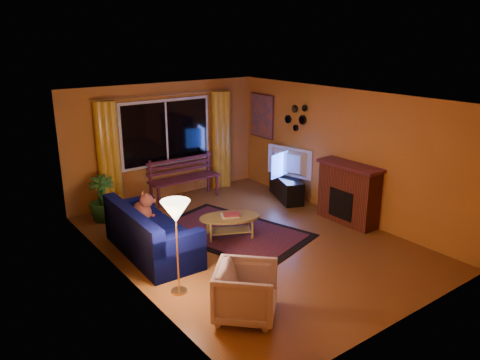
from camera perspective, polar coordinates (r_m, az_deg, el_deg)
floor at (r=8.26m, az=1.25°, el=-7.54°), size 4.50×6.00×0.02m
ceiling at (r=7.55m, az=1.38°, el=10.08°), size 4.50×6.00×0.02m
wall_back at (r=10.28m, az=-9.06°, el=4.71°), size 4.50×0.02×2.50m
wall_left at (r=6.73m, az=-14.09°, el=-2.43°), size 0.02×6.00×2.50m
wall_right at (r=9.32m, az=12.38°, el=3.21°), size 0.02×6.00×2.50m
window at (r=10.18m, az=-8.95°, el=5.75°), size 2.00×0.02×1.30m
curtain_rod at (r=10.01m, az=-9.04°, el=10.19°), size 3.20×0.03×0.03m
curtain_left at (r=9.66m, az=-15.76°, el=2.66°), size 0.36×0.36×2.24m
curtain_right at (r=10.87m, az=-2.39°, el=4.91°), size 0.36×0.36×2.24m
bench at (r=10.26m, az=-6.73°, el=-1.09°), size 1.58×0.50×0.47m
potted_plant at (r=9.36m, az=-16.50°, el=-2.19°), size 0.60×0.60×0.89m
sofa at (r=7.81m, az=-10.68°, el=-6.00°), size 0.94×2.06×0.82m
dog at (r=8.12m, az=-11.90°, el=-3.15°), size 0.40×0.52×0.53m
armchair at (r=6.06m, az=0.74°, el=-13.21°), size 1.03×1.03×0.77m
floor_lamp at (r=6.50m, az=-7.66°, el=-8.26°), size 0.30×0.30×1.35m
rug at (r=8.59m, az=-1.03°, el=-6.37°), size 2.41×3.08×0.02m
coffee_table at (r=8.35m, az=-1.26°, el=-5.69°), size 1.43×1.43×0.39m
tv_console at (r=10.29m, az=5.65°, el=-0.94°), size 0.81×1.24×0.49m
television at (r=10.12m, az=5.75°, el=2.11°), size 0.43×1.12×0.64m
fireplace at (r=9.11m, az=13.09°, el=-1.76°), size 0.40×1.20×1.10m
mirror_cluster at (r=10.05m, az=6.80°, el=7.72°), size 0.06×0.60×0.56m
painting at (r=10.94m, az=2.66°, el=7.81°), size 0.04×0.76×0.96m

